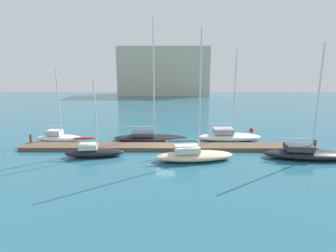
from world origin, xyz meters
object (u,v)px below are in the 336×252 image
sailboat_3 (194,154)px  mooring_buoy_red (252,129)px  sailboat_1 (94,151)px  sailboat_4 (229,136)px  harbor_building_distant (164,71)px  sailboat_2 (150,136)px  sailboat_0 (59,137)px  sailboat_5 (306,153)px

sailboat_3 → mooring_buoy_red: size_ratio=21.88×
sailboat_1 → sailboat_4: sailboat_4 is taller
sailboat_1 → harbor_building_distant: bearing=77.9°
mooring_buoy_red → harbor_building_distant: bearing=105.4°
mooring_buoy_red → harbor_building_distant: harbor_building_distant is taller
sailboat_2 → mooring_buoy_red: 13.86m
sailboat_3 → mooring_buoy_red: 14.09m
sailboat_1 → harbor_building_distant: harbor_building_distant is taller
sailboat_0 → sailboat_5: size_ratio=0.77×
harbor_building_distant → sailboat_1: bearing=-95.5°
sailboat_1 → mooring_buoy_red: size_ratio=13.95×
sailboat_3 → sailboat_1: bearing=166.5°
sailboat_0 → sailboat_2: 10.34m
sailboat_3 → sailboat_0: bearing=150.2°
sailboat_5 → mooring_buoy_red: bearing=106.0°
sailboat_5 → sailboat_2: bearing=163.6°
sailboat_2 → harbor_building_distant: harbor_building_distant is taller
sailboat_1 → sailboat_5: sailboat_5 is taller
sailboat_1 → sailboat_3: size_ratio=0.64×
sailboat_2 → sailboat_5: size_ratio=1.28×
sailboat_0 → sailboat_3: (14.82, -6.05, 0.05)m
harbor_building_distant → sailboat_3: bearing=-86.0°
sailboat_3 → sailboat_5: 10.56m
sailboat_5 → harbor_building_distant: bearing=110.1°
sailboat_5 → mooring_buoy_red: (-1.94, 10.60, -0.29)m
sailboat_5 → sailboat_0: bearing=173.4°
sailboat_0 → harbor_building_distant: bearing=79.7°
sailboat_1 → mooring_buoy_red: 20.72m
sailboat_3 → sailboat_2: bearing=116.5°
sailboat_1 → sailboat_3: bearing=-12.4°
sailboat_1 → sailboat_3: 9.50m
sailboat_4 → harbor_building_distant: (-8.59, 50.45, 6.19)m
sailboat_0 → sailboat_2: sailboat_2 is taller
sailboat_0 → sailboat_1: size_ratio=1.08×
sailboat_5 → harbor_building_distant: 58.64m
sailboat_3 → sailboat_5: size_ratio=1.12×
harbor_building_distant → sailboat_5: bearing=-75.5°
sailboat_1 → sailboat_2: bearing=42.2°
sailboat_4 → mooring_buoy_red: sailboat_4 is taller
sailboat_4 → sailboat_5: (5.97, -6.01, -0.04)m
sailboat_3 → mooring_buoy_red: sailboat_3 is taller
sailboat_1 → harbor_building_distant: size_ratio=0.29×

